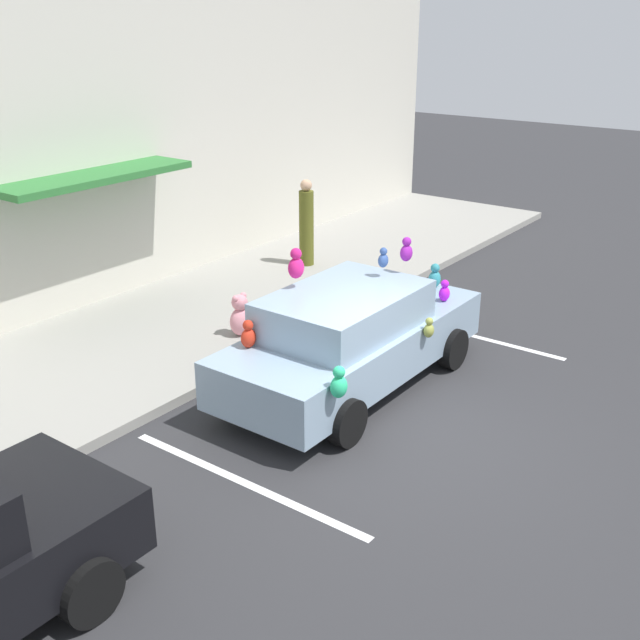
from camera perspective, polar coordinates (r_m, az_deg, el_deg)
The scene contains 8 objects.
ground_plane at distance 10.35m, azimuth 6.44°, elevation -8.46°, with size 60.00×60.00×0.00m, color #2D2D30.
sidewalk at distance 13.23m, azimuth -12.49°, elevation -1.47°, with size 24.00×4.00×0.15m, color gray.
storefront_building at distance 14.06m, azimuth -19.48°, elevation 12.46°, with size 24.00×1.25×6.40m.
parking_stripe_front at distance 13.60m, azimuth 10.49°, elevation -0.98°, with size 0.12×3.60×0.01m, color silver.
parking_stripe_rear at distance 9.41m, azimuth -5.61°, elevation -11.77°, with size 0.12×3.60×0.01m, color silver.
plush_covered_car at distance 11.21m, azimuth 2.30°, elevation -1.25°, with size 4.62×2.09×2.12m.
teddy_bear_on_sidewalk at distance 12.88m, azimuth -5.88°, elevation 0.28°, with size 0.38×0.32×0.73m.
pedestrian_near_shopfront at distance 16.32m, azimuth -1.01°, elevation 7.01°, with size 0.31×0.31×1.82m.
Camera 1 is at (-7.80, -4.38, 5.20)m, focal length 43.62 mm.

